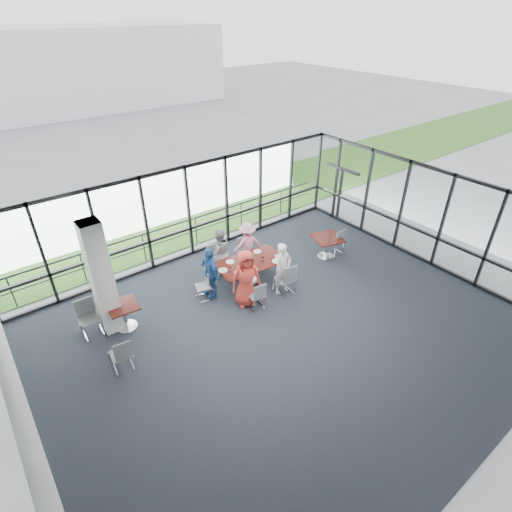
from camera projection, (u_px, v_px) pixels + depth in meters
floor at (287, 332)px, 10.66m from camera, size 12.00×10.00×0.02m
ceiling at (293, 226)px, 8.95m from camera, size 12.00×10.00×0.04m
wall_left at (22, 411)px, 6.72m from camera, size 0.10×10.00×3.20m
wall_front at (495, 428)px, 6.45m from camera, size 12.00×0.10×3.20m
curtain_wall_back at (189, 212)px, 13.16m from camera, size 12.00×0.10×3.20m
curtain_wall_right at (428, 216)px, 12.89m from camera, size 0.10×10.00×3.20m
exit_door at (340, 195)px, 15.70m from camera, size 0.12×1.60×2.10m
structural_column at (102, 279)px, 9.96m from camera, size 0.50×0.50×3.20m
apron at (135, 205)px, 17.38m from camera, size 80.00×70.00×0.02m
grass_strip at (155, 222)px, 16.02m from camera, size 80.00×5.00×0.01m
hangar_main at (67, 68)px, 32.57m from camera, size 24.00×10.00×6.00m
guard_rail at (183, 234)px, 14.15m from camera, size 12.00×0.06×0.06m
main_table at (250, 264)px, 12.24m from camera, size 2.21×1.33×0.75m
side_table_left at (123, 309)px, 10.48m from camera, size 0.82×0.82×0.75m
side_table_right at (327, 240)px, 13.48m from camera, size 1.17×1.17×0.75m
diner_near_left at (246, 279)px, 11.20m from camera, size 0.99×0.80×1.76m
diner_near_right at (283, 269)px, 11.71m from camera, size 0.62×0.46×1.65m
diner_far_left at (220, 252)px, 12.51m from camera, size 0.89×0.68×1.62m
diner_far_right at (248, 244)px, 13.05m from camera, size 1.08×0.75×1.52m
diner_end at (210, 272)px, 11.57m from camera, size 0.56×0.98×1.64m
chair_main_nl at (256, 295)px, 11.31m from camera, size 0.45×0.45×0.84m
chair_main_nr at (285, 279)px, 11.85m from camera, size 0.55×0.55×0.99m
chair_main_fl at (217, 259)px, 12.88m from camera, size 0.47×0.47×0.87m
chair_main_fr at (245, 251)px, 13.32m from camera, size 0.42×0.42×0.85m
chair_main_end at (203, 287)px, 11.64m from camera, size 0.52×0.52×0.85m
chair_spare_la at (121, 354)px, 9.35m from camera, size 0.51×0.51×0.92m
chair_spare_lb at (90, 319)px, 10.33m from camera, size 0.50×0.50×1.00m
chair_spare_r at (335, 241)px, 13.76m from camera, size 0.47×0.47×0.96m
plate_nl at (238, 273)px, 11.67m from camera, size 0.24×0.24×0.01m
plate_nr at (276, 261)px, 12.19m from camera, size 0.27×0.27×0.01m
plate_fl at (230, 262)px, 12.16m from camera, size 0.27×0.27×0.01m
plate_fr at (257, 251)px, 12.67m from camera, size 0.25×0.25×0.01m
plate_end at (223, 270)px, 11.77m from camera, size 0.28×0.28×0.01m
tumbler_a at (247, 267)px, 11.82m from camera, size 0.07×0.07×0.14m
tumbler_b at (263, 259)px, 12.15m from camera, size 0.08×0.08×0.15m
tumbler_c at (246, 255)px, 12.37m from camera, size 0.06×0.06×0.13m
tumbler_d at (230, 270)px, 11.68m from camera, size 0.07×0.07×0.14m
menu_a at (253, 270)px, 11.77m from camera, size 0.34×0.31×0.00m
menu_b at (280, 256)px, 12.43m from camera, size 0.39×0.36×0.00m
menu_c at (247, 253)px, 12.58m from camera, size 0.33×0.26×0.00m
condiment_caddy at (250, 260)px, 12.23m from camera, size 0.10×0.07×0.04m
ketchup_bottle at (248, 258)px, 12.19m from camera, size 0.06×0.06×0.18m
green_bottle at (253, 257)px, 12.21m from camera, size 0.05×0.05×0.20m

